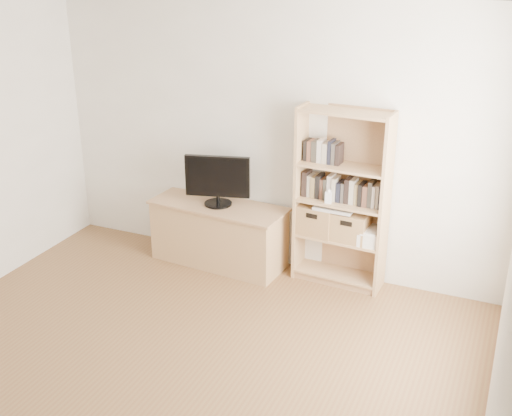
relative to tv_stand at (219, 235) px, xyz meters
The scene contains 14 objects.
floor 2.32m from the tv_stand, 78.59° to the right, with size 4.50×5.00×0.01m, color brown.
back_wall 1.12m from the tv_stand, 28.55° to the left, with size 4.50×0.02×2.60m, color silver.
right_wall 3.66m from the tv_stand, 39.79° to the right, with size 0.02×5.00×2.60m, color silver.
ceiling 3.25m from the tv_stand, 78.59° to the right, with size 4.50×5.00×0.01m, color white.
tv_stand is the anchor object (origin of this frame).
bookshelf 1.33m from the tv_stand, ahead, with size 0.84×0.30×1.68m, color tan.
television 0.58m from the tv_stand, ahead, with size 0.63×0.05×0.49m, color black.
books_row_mid 1.38m from the tv_stand, ahead, with size 0.86×0.17×0.23m, color black.
books_row_upper 1.42m from the tv_stand, ahead, with size 0.41×0.15×0.21m, color black.
baby_monitor 1.26m from the tv_stand, ahead, with size 0.06×0.04×0.11m, color white.
basket_left 1.04m from the tv_stand, ahead, with size 0.34×0.28×0.28m, color #A8754C.
basket_right 1.35m from the tv_stand, ahead, with size 0.33×0.27×0.27m, color #A8754C.
laptop 1.25m from the tv_stand, ahead, with size 0.36×0.25×0.03m, color silver.
magazine_stack 1.52m from the tv_stand, ahead, with size 0.18×0.26×0.12m, color silver.
Camera 1 is at (2.21, -2.94, 3.00)m, focal length 45.00 mm.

